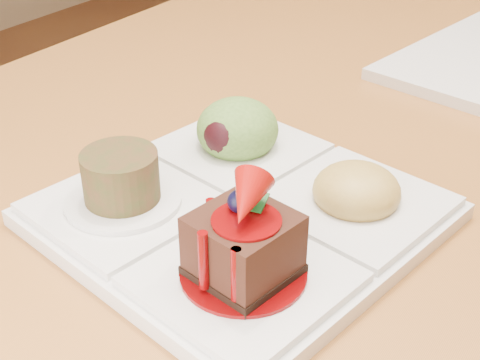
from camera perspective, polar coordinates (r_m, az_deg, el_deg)
The scene contains 1 object.
sampler_plate at distance 0.47m, azimuth 0.10°, elevation -1.45°, with size 0.28×0.28×0.09m.
Camera 1 is at (0.10, -1.03, 1.02)m, focal length 50.00 mm.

